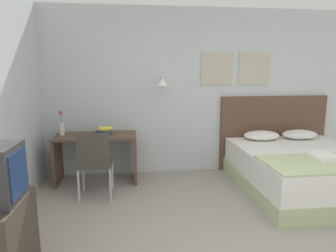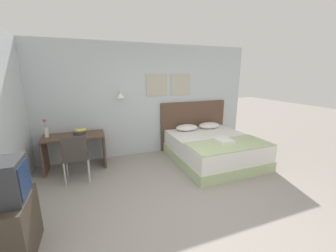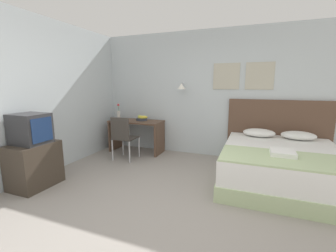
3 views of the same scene
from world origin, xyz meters
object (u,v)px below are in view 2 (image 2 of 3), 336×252
(throw_blanket, at_px, (230,144))
(desk_chair, at_px, (75,155))
(fruit_bowl, at_px, (80,132))
(pillow_left, at_px, (187,128))
(bed, at_px, (213,149))
(tv_stand, at_px, (7,230))
(headboard, at_px, (193,125))
(folded_towel_near_foot, at_px, (224,141))
(desk, at_px, (75,145))
(flower_vase, at_px, (46,131))
(pillow_right, at_px, (209,125))

(throw_blanket, bearing_deg, desk_chair, 167.73)
(fruit_bowl, bearing_deg, pillow_left, -0.33)
(bed, relative_size, throw_blanket, 1.17)
(tv_stand, bearing_deg, desk_chair, 68.00)
(bed, bearing_deg, headboard, 90.00)
(folded_towel_near_foot, relative_size, desk, 0.29)
(folded_towel_near_foot, bearing_deg, headboard, 88.44)
(folded_towel_near_foot, bearing_deg, flower_vase, 160.76)
(bed, distance_m, desk_chair, 2.90)
(throw_blanket, bearing_deg, flower_vase, 158.94)
(pillow_left, relative_size, pillow_right, 1.00)
(pillow_left, bearing_deg, headboard, 40.13)
(desk_chair, bearing_deg, headboard, 18.22)
(bed, height_order, desk, desk)
(flower_vase, bearing_deg, throw_blanket, -21.06)
(pillow_right, relative_size, flower_vase, 1.57)
(headboard, bearing_deg, fruit_bowl, -174.71)
(fruit_bowl, bearing_deg, tv_stand, -107.18)
(desk, bearing_deg, pillow_right, 0.57)
(throw_blanket, distance_m, fruit_bowl, 3.12)
(pillow_left, distance_m, throw_blanket, 1.35)
(desk, bearing_deg, bed, -13.47)
(bed, height_order, pillow_left, pillow_left)
(folded_towel_near_foot, relative_size, tv_stand, 0.51)
(desk_chair, height_order, fruit_bowl, desk_chair)
(fruit_bowl, bearing_deg, desk_chair, -95.77)
(desk_chair, bearing_deg, tv_stand, -112.00)
(pillow_left, bearing_deg, folded_towel_near_foot, -76.16)
(desk, relative_size, fruit_bowl, 4.28)
(headboard, distance_m, flower_vase, 3.45)
(bed, xyz_separation_m, desk, (-2.93, 0.70, 0.23))
(folded_towel_near_foot, xyz_separation_m, fruit_bowl, (-2.78, 1.18, 0.15))
(bed, distance_m, headboard, 1.07)
(pillow_right, bearing_deg, tv_stand, -150.22)
(bed, distance_m, tv_stand, 3.79)
(desk_chair, bearing_deg, pillow_left, 14.77)
(pillow_right, relative_size, desk_chair, 0.64)
(pillow_left, relative_size, throw_blanket, 0.34)
(flower_vase, bearing_deg, desk, -5.74)
(desk_chair, xyz_separation_m, flower_vase, (-0.54, 0.69, 0.33))
(tv_stand, bearing_deg, headboard, 35.16)
(headboard, xyz_separation_m, folded_towel_near_foot, (-0.04, -1.44, -0.00))
(pillow_right, relative_size, desk, 0.48)
(headboard, xyz_separation_m, fruit_bowl, (-2.82, -0.26, 0.15))
(bed, bearing_deg, pillow_right, 66.04)
(bed, height_order, pillow_right, pillow_right)
(desk_chair, distance_m, fruit_bowl, 0.74)
(bed, bearing_deg, folded_towel_near_foot, -95.21)
(fruit_bowl, height_order, tv_stand, fruit_bowl)
(desk_chair, bearing_deg, folded_towel_near_foot, -9.77)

